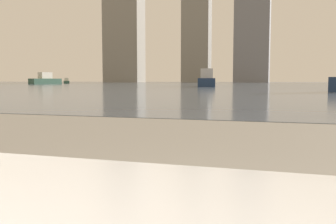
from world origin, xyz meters
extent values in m
cube|color=slate|center=(0.00, 62.00, 0.01)|extent=(180.00, 110.00, 0.01)
cube|color=#335647|center=(-41.06, 59.43, 0.51)|extent=(4.01, 6.08, 1.01)
cube|color=silver|center=(-41.06, 59.43, 1.59)|extent=(2.15, 2.54, 1.15)
cube|color=navy|center=(-7.42, 41.64, 0.48)|extent=(2.81, 5.64, 0.94)
cube|color=silver|center=(-7.42, 41.64, 1.49)|extent=(1.69, 2.23, 1.08)
cube|color=#335647|center=(-44.17, 71.44, 0.29)|extent=(2.73, 3.29, 0.56)
cube|color=silver|center=(-44.17, 71.44, 0.90)|extent=(1.35, 1.45, 0.64)
camera|label=1|loc=(0.75, 0.03, 0.76)|focal=40.00mm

